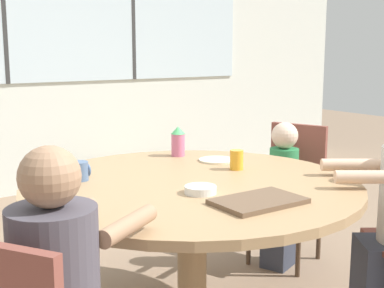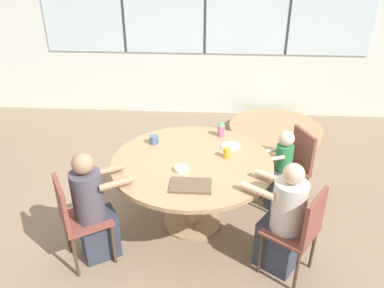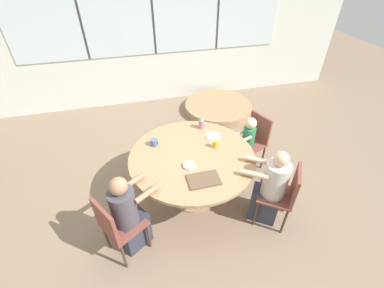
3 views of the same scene
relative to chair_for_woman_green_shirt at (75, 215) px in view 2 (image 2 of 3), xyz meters
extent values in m
plane|color=#8C725B|center=(0.98, 0.62, -0.53)|extent=(16.00, 16.00, 0.00)
cube|color=silver|center=(0.98, 3.63, 0.87)|extent=(8.40, 0.06, 2.80)
cube|color=silver|center=(0.98, 3.59, 1.07)|extent=(5.20, 0.02, 1.09)
cube|color=#333333|center=(-0.32, 3.59, 1.07)|extent=(0.04, 0.01, 1.09)
cube|color=#333333|center=(0.98, 3.59, 1.07)|extent=(0.04, 0.01, 1.09)
cube|color=#333333|center=(2.28, 3.59, 1.07)|extent=(0.04, 0.01, 1.09)
cylinder|color=tan|center=(0.98, 0.62, 0.21)|extent=(1.57, 1.57, 0.04)
cylinder|color=tan|center=(0.98, 0.62, -0.17)|extent=(0.14, 0.14, 0.72)
cylinder|color=tan|center=(0.98, 0.62, -0.52)|extent=(0.60, 0.60, 0.03)
cube|color=brown|center=(0.08, 0.05, -0.08)|extent=(0.55, 0.55, 0.03)
cube|color=brown|center=(-0.08, -0.05, 0.14)|extent=(0.23, 0.34, 0.42)
cylinder|color=#4C3828|center=(0.13, 0.28, -0.31)|extent=(0.03, 0.03, 0.44)
cylinder|color=#4C3828|center=(0.31, 0.00, -0.31)|extent=(0.03, 0.03, 0.44)
cylinder|color=#4C3828|center=(-0.16, 0.10, -0.31)|extent=(0.03, 0.03, 0.44)
cylinder|color=#4C3828|center=(0.02, -0.19, -0.31)|extent=(0.03, 0.03, 0.44)
cube|color=brown|center=(1.86, 0.01, -0.08)|extent=(0.56, 0.56, 0.03)
cube|color=brown|center=(2.01, -0.09, 0.14)|extent=(0.24, 0.33, 0.42)
cylinder|color=#4C3828|center=(1.62, -0.03, -0.31)|extent=(0.03, 0.03, 0.44)
cylinder|color=#4C3828|center=(1.82, 0.25, -0.31)|extent=(0.03, 0.03, 0.44)
cylinder|color=#4C3828|center=(1.90, -0.22, -0.31)|extent=(0.03, 0.03, 0.44)
cylinder|color=#4C3828|center=(2.10, 0.06, -0.31)|extent=(0.03, 0.03, 0.44)
cube|color=brown|center=(1.97, 1.01, -0.08)|extent=(0.52, 0.52, 0.03)
cube|color=brown|center=(2.14, 1.07, 0.14)|extent=(0.17, 0.37, 0.42)
cylinder|color=#4C3828|center=(1.88, 0.79, -0.31)|extent=(0.03, 0.03, 0.44)
cylinder|color=#4C3828|center=(1.75, 1.10, -0.31)|extent=(0.03, 0.03, 0.44)
cylinder|color=#4C3828|center=(2.19, 0.91, -0.31)|extent=(0.03, 0.03, 0.44)
cylinder|color=#4C3828|center=(2.07, 1.23, -0.31)|extent=(0.03, 0.03, 0.44)
cube|color=#333847|center=(0.16, 0.10, -0.30)|extent=(0.40, 0.38, 0.47)
cylinder|color=#4C4751|center=(0.11, 0.07, 0.16)|extent=(0.27, 0.27, 0.45)
sphere|color=#A37A5B|center=(0.11, 0.07, 0.48)|extent=(0.18, 0.18, 0.18)
cylinder|color=#A37A5B|center=(0.24, 0.29, 0.28)|extent=(0.28, 0.21, 0.06)
cylinder|color=#A37A5B|center=(0.37, 0.09, 0.28)|extent=(0.28, 0.21, 0.06)
cube|color=#333847|center=(1.78, 0.07, -0.30)|extent=(0.42, 0.40, 0.47)
cylinder|color=beige|center=(1.83, 0.04, 0.16)|extent=(0.28, 0.28, 0.46)
sphere|color=#DBB293|center=(1.83, 0.04, 0.47)|extent=(0.17, 0.17, 0.17)
cylinder|color=#DBB293|center=(1.56, 0.07, 0.28)|extent=(0.29, 0.22, 0.06)
cylinder|color=#DBB293|center=(1.70, 0.28, 0.28)|extent=(0.29, 0.22, 0.06)
cube|color=#333847|center=(1.90, 0.98, -0.30)|extent=(0.26, 0.23, 0.47)
cylinder|color=#2D844C|center=(1.94, 0.99, 0.08)|extent=(0.18, 0.18, 0.29)
sphere|color=beige|center=(1.94, 0.99, 0.31)|extent=(0.17, 0.17, 0.17)
cylinder|color=beige|center=(1.82, 0.86, 0.14)|extent=(0.20, 0.11, 0.04)
cylinder|color=beige|center=(1.76, 1.01, 0.14)|extent=(0.20, 0.11, 0.04)
cube|color=brown|center=(1.00, 0.17, 0.24)|extent=(0.36, 0.23, 0.02)
cylinder|color=slate|center=(0.55, 0.94, 0.27)|extent=(0.09, 0.09, 0.09)
torus|color=slate|center=(0.60, 0.94, 0.27)|extent=(0.01, 0.06, 0.06)
cylinder|color=#CC668C|center=(1.26, 1.17, 0.29)|extent=(0.08, 0.08, 0.13)
cone|color=#4CB266|center=(1.26, 1.17, 0.38)|extent=(0.08, 0.08, 0.04)
cylinder|color=gold|center=(1.32, 0.70, 0.28)|extent=(0.07, 0.07, 0.10)
cylinder|color=white|center=(0.90, 0.43, 0.24)|extent=(0.14, 0.14, 0.03)
cylinder|color=beige|center=(1.36, 0.93, 0.23)|extent=(0.20, 0.20, 0.01)
cylinder|color=tan|center=(2.12, 2.79, -0.52)|extent=(1.42, 1.42, 0.03)
cylinder|color=tan|center=(2.12, 2.79, -0.49)|extent=(1.43, 1.43, 0.03)
cylinder|color=tan|center=(2.12, 2.79, -0.46)|extent=(1.42, 1.42, 0.03)
cylinder|color=tan|center=(2.12, 2.79, -0.43)|extent=(1.43, 1.43, 0.03)
cylinder|color=tan|center=(2.12, 2.79, -0.40)|extent=(1.42, 1.42, 0.03)
camera|label=1|loc=(-0.39, -1.39, 0.84)|focal=50.00mm
camera|label=2|loc=(1.19, -2.51, 2.06)|focal=35.00mm
camera|label=3|loc=(0.38, -1.73, 2.30)|focal=24.00mm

